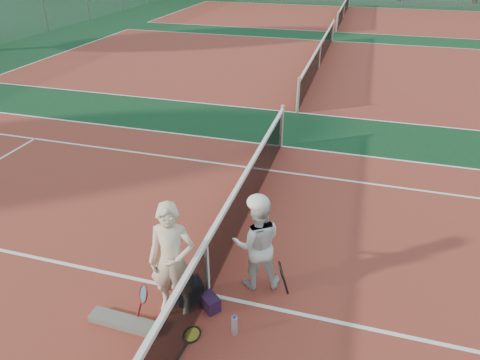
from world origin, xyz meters
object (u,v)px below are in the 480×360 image
player_b (257,243)px  sports_bag_navy (189,291)px  racket_red (145,303)px  player_a (172,260)px  net_main (207,269)px  water_bottle (235,326)px  sports_bag_purple (210,303)px  racket_spare (192,335)px  racket_black_held (281,279)px

player_b → sports_bag_navy: 1.22m
sports_bag_navy → racket_red: bearing=-131.1°
player_a → player_b: 1.28m
net_main → player_b: 0.81m
racket_red → water_bottle: size_ratio=1.92×
player_a → player_b: (0.97, 0.83, -0.12)m
sports_bag_navy → sports_bag_purple: (0.36, -0.10, -0.04)m
racket_red → racket_spare: (0.73, -0.12, -0.27)m
racket_black_held → racket_spare: 1.50m
racket_red → water_bottle: bearing=-42.4°
sports_bag_navy → sports_bag_purple: sports_bag_navy is taller
net_main → player_b: player_b is taller
player_b → racket_spare: 1.55m
net_main → sports_bag_purple: size_ratio=38.64×
net_main → player_a: bearing=-133.4°
player_a → racket_black_held: bearing=16.0°
player_a → racket_red: bearing=-150.1°
racket_red → sports_bag_purple: size_ratio=2.03×
player_b → player_a: bearing=21.4°
racket_spare → sports_bag_navy: bearing=28.5°
sports_bag_navy → water_bottle: sports_bag_navy is taller
player_a → racket_black_held: 1.65m
racket_spare → sports_bag_navy: size_ratio=1.54×
player_b → racket_black_held: bearing=142.0°
player_b → racket_spare: bearing=45.7°
player_b → sports_bag_purple: 1.08m
player_b → water_bottle: size_ratio=5.05×
sports_bag_navy → player_a: bearing=-116.0°
racket_red → racket_spare: size_ratio=0.96×
net_main → player_a: (-0.35, -0.37, 0.37)m
net_main → sports_bag_purple: bearing=-64.4°
net_main → racket_black_held: size_ratio=18.71×
sports_bag_navy → net_main: bearing=31.9°
player_b → racket_black_held: 0.63m
player_b → sports_bag_purple: player_b is taller
net_main → water_bottle: net_main is taller
racket_black_held → sports_bag_purple: racket_black_held is taller
racket_spare → racket_black_held: bearing=-38.1°
sports_bag_purple → player_b: bearing=54.6°
player_a → sports_bag_purple: (0.47, 0.12, -0.77)m
player_b → racket_red: player_b is taller
net_main → water_bottle: bearing=-44.8°
net_main → player_b: size_ratio=7.25×
racket_red → racket_spare: 0.79m
racket_spare → water_bottle: (0.54, 0.19, 0.14)m
racket_spare → water_bottle: water_bottle is taller
net_main → racket_spare: 0.92m
player_b → sports_bag_navy: player_b is taller
player_b → racket_red: 1.78m
net_main → racket_spare: net_main is taller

